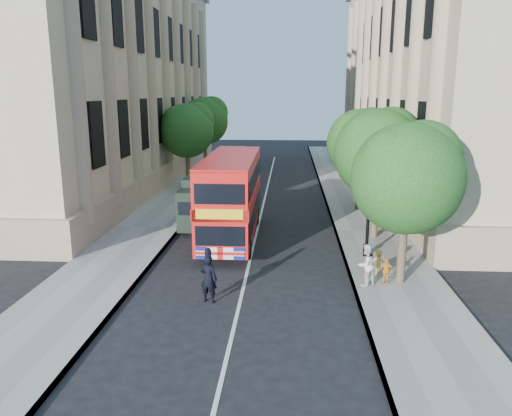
% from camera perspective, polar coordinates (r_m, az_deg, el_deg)
% --- Properties ---
extents(ground, '(120.00, 120.00, 0.00)m').
position_cam_1_polar(ground, '(16.46, -2.20, -12.16)').
color(ground, black).
rests_on(ground, ground).
extents(pavement_right, '(3.50, 80.00, 0.12)m').
position_cam_1_polar(pavement_right, '(26.09, 12.83, -2.69)').
color(pavement_right, gray).
rests_on(pavement_right, ground).
extents(pavement_left, '(3.50, 80.00, 0.12)m').
position_cam_1_polar(pavement_left, '(26.79, -12.27, -2.24)').
color(pavement_left, gray).
rests_on(pavement_left, ground).
extents(building_right, '(12.00, 38.00, 18.00)m').
position_cam_1_polar(building_right, '(40.71, 22.03, 15.00)').
color(building_right, tan).
rests_on(building_right, ground).
extents(building_left, '(12.00, 38.00, 18.00)m').
position_cam_1_polar(building_left, '(41.79, -18.49, 15.20)').
color(building_left, tan).
rests_on(building_left, ground).
extents(tree_right_near, '(4.00, 4.00, 6.08)m').
position_cam_1_polar(tree_right_near, '(18.54, 17.02, 3.93)').
color(tree_right_near, '#473828').
rests_on(tree_right_near, ground).
extents(tree_right_mid, '(4.20, 4.20, 6.37)m').
position_cam_1_polar(tree_right_mid, '(24.34, 13.91, 6.66)').
color(tree_right_mid, '#473828').
rests_on(tree_right_mid, ground).
extents(tree_right_far, '(4.00, 4.00, 6.15)m').
position_cam_1_polar(tree_right_far, '(30.25, 11.96, 7.71)').
color(tree_right_far, '#473828').
rests_on(tree_right_far, ground).
extents(tree_left_far, '(4.00, 4.00, 6.30)m').
position_cam_1_polar(tree_left_far, '(37.69, -7.87, 9.09)').
color(tree_left_far, '#473828').
rests_on(tree_left_far, ground).
extents(tree_left_back, '(4.20, 4.20, 6.65)m').
position_cam_1_polar(tree_left_back, '(45.53, -5.84, 10.16)').
color(tree_left_back, '#473828').
rests_on(tree_left_back, ground).
extents(lamp_post, '(0.32, 0.32, 5.16)m').
position_cam_1_polar(lamp_post, '(21.55, 12.79, 0.70)').
color(lamp_post, black).
rests_on(lamp_post, pavement_right).
extents(double_decker_bus, '(2.36, 8.65, 3.98)m').
position_cam_1_polar(double_decker_bus, '(23.97, -2.82, 1.50)').
color(double_decker_bus, red).
rests_on(double_decker_bus, ground).
extents(box_van, '(1.93, 4.65, 2.65)m').
position_cam_1_polar(box_van, '(26.48, -6.07, 0.57)').
color(box_van, black).
rests_on(box_van, ground).
extents(police_constable, '(0.69, 0.54, 1.68)m').
position_cam_1_polar(police_constable, '(17.18, -5.45, -8.06)').
color(police_constable, black).
rests_on(police_constable, ground).
extents(woman_pedestrian, '(0.96, 0.93, 1.56)m').
position_cam_1_polar(woman_pedestrian, '(18.67, 12.46, -6.36)').
color(woman_pedestrian, silver).
rests_on(woman_pedestrian, pavement_right).
extents(child_a, '(0.60, 0.29, 0.99)m').
position_cam_1_polar(child_a, '(19.09, 14.68, -6.95)').
color(child_a, orange).
rests_on(child_a, pavement_right).
extents(child_b, '(0.71, 0.52, 0.98)m').
position_cam_1_polar(child_b, '(19.96, 13.81, -6.02)').
color(child_b, gold).
rests_on(child_b, pavement_right).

